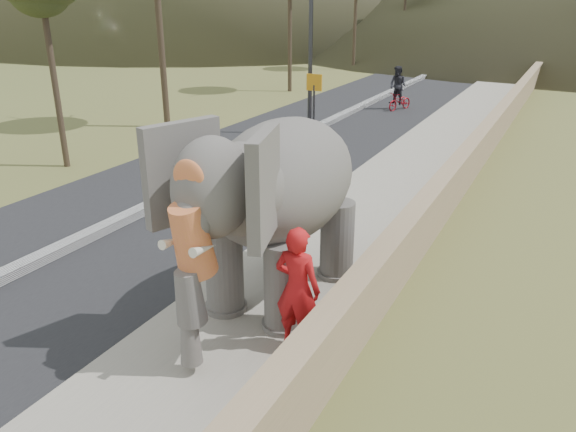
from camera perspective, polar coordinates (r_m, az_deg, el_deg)
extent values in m
plane|color=olive|center=(8.27, -9.48, -16.56)|extent=(160.00, 160.00, 0.00)
cube|color=black|center=(18.34, -3.76, 5.54)|extent=(7.00, 120.00, 0.03)
cube|color=black|center=(18.31, -3.77, 5.83)|extent=(0.35, 120.00, 0.22)
cube|color=#9E9687|center=(16.43, 11.44, 3.45)|extent=(3.00, 120.00, 0.15)
cube|color=tan|center=(15.95, 17.26, 4.14)|extent=(0.30, 120.00, 1.10)
cylinder|color=#2E2D32|center=(21.59, 2.33, 18.73)|extent=(0.16, 0.16, 8.00)
cylinder|color=#2D2D33|center=(21.10, 2.63, 10.45)|extent=(0.08, 0.08, 2.00)
cube|color=orange|center=(20.92, 2.68, 13.40)|extent=(0.60, 0.05, 0.60)
imported|color=red|center=(8.16, 0.97, -7.40)|extent=(0.70, 0.46, 1.93)
imported|color=maroon|center=(27.26, 11.31, 11.34)|extent=(1.04, 1.66, 0.82)
imported|color=black|center=(27.19, 11.09, 12.88)|extent=(1.03, 0.92, 1.77)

